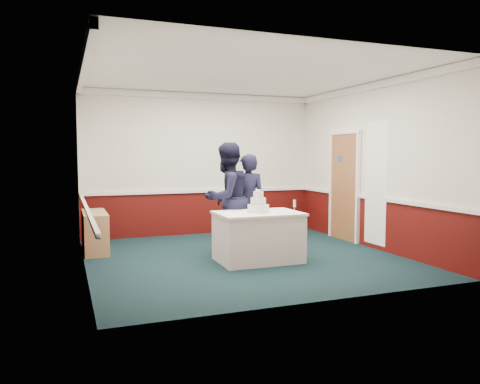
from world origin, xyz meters
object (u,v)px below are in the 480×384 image
object	(u,v)px
cake_table	(258,236)
person_woman	(248,202)
sideboard	(95,232)
wedding_cake	(258,205)
person_man	(227,198)
cake_knife	(261,214)
champagne_flute	(295,204)

from	to	relation	value
cake_table	person_woman	world-z (taller)	person_woman
sideboard	wedding_cake	distance (m)	2.99
sideboard	person_woman	xyz separation A→B (m)	(2.55, -0.86, 0.51)
wedding_cake	person_man	xyz separation A→B (m)	(-0.28, 0.72, 0.06)
sideboard	person_woman	world-z (taller)	person_woman
wedding_cake	person_man	bearing A→B (deg)	111.10
wedding_cake	cake_knife	xyz separation A→B (m)	(-0.03, -0.20, -0.11)
cake_table	wedding_cake	distance (m)	0.50
cake_table	champagne_flute	bearing A→B (deg)	-29.25
sideboard	cake_knife	size ratio (longest dim) A/B	5.45
person_man	cake_knife	bearing A→B (deg)	79.77
person_man	person_woman	xyz separation A→B (m)	(0.43, 0.13, -0.10)
sideboard	champagne_flute	world-z (taller)	champagne_flute
cake_table	person_woman	size ratio (longest dim) A/B	0.77
person_woman	cake_knife	bearing A→B (deg)	95.14
sideboard	person_man	world-z (taller)	person_man
cake_knife	person_woman	bearing A→B (deg)	78.52
person_man	champagne_flute	bearing A→B (deg)	102.59
sideboard	wedding_cake	xyz separation A→B (m)	(2.39, -1.71, 0.55)
champagne_flute	person_woman	distance (m)	1.18
cake_table	person_woman	distance (m)	0.98
sideboard	cake_table	xyz separation A→B (m)	(2.39, -1.71, 0.05)
wedding_cake	cake_knife	world-z (taller)	wedding_cake
sideboard	cake_knife	bearing A→B (deg)	-38.98
sideboard	person_man	bearing A→B (deg)	-25.13
wedding_cake	champagne_flute	bearing A→B (deg)	-29.25
sideboard	cake_knife	xyz separation A→B (m)	(2.36, -1.91, 0.44)
cake_table	champagne_flute	distance (m)	0.78
wedding_cake	cake_knife	bearing A→B (deg)	-98.53
cake_table	person_woman	xyz separation A→B (m)	(0.16, 0.85, 0.46)
sideboard	person_woman	distance (m)	2.74
wedding_cake	champagne_flute	size ratio (longest dim) A/B	1.78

